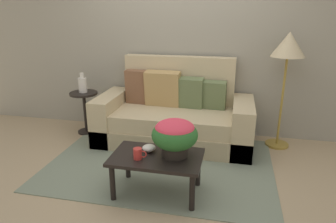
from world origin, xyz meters
TOP-DOWN VIEW (x-y plane):
  - ground_plane at (0.00, 0.00)m, footprint 14.00×14.00m
  - wall_back at (0.00, 1.34)m, footprint 6.40×0.12m
  - area_rug at (0.00, 0.17)m, footprint 2.55×1.80m
  - couch at (0.03, 0.86)m, footprint 2.02×0.91m
  - coffee_table at (0.11, -0.42)m, footprint 0.86×0.53m
  - side_table at (-1.29, 0.88)m, footprint 0.39×0.39m
  - floor_lamp at (1.39, 1.00)m, footprint 0.40×0.40m
  - potted_plant at (0.27, -0.38)m, footprint 0.43×0.43m
  - coffee_mug at (-0.04, -0.51)m, footprint 0.13×0.08m
  - snack_bowl at (0.01, -0.34)m, footprint 0.13×0.13m
  - table_vase at (-1.29, 0.88)m, footprint 0.12×0.12m

SIDE VIEW (x-z plane):
  - ground_plane at x=0.00m, z-range 0.00..0.00m
  - area_rug at x=0.00m, z-range 0.00..0.01m
  - coffee_table at x=0.11m, z-range 0.14..0.54m
  - couch at x=0.03m, z-range -0.21..0.90m
  - side_table at x=-1.29m, z-range 0.11..0.72m
  - snack_bowl at x=0.01m, z-range 0.41..0.47m
  - coffee_mug at x=-0.04m, z-range 0.40..0.51m
  - potted_plant at x=0.27m, z-range 0.44..0.80m
  - table_vase at x=-1.29m, z-range 0.58..0.85m
  - floor_lamp at x=1.39m, z-range 0.51..1.97m
  - wall_back at x=0.00m, z-range 0.00..2.93m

